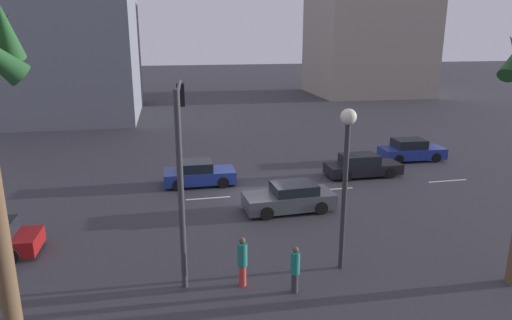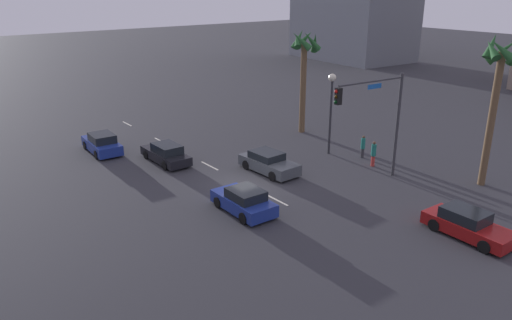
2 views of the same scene
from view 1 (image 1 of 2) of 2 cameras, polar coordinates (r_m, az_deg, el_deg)
The scene contains 14 objects.
ground_plane at distance 24.75m, azimuth 0.45°, elevation -4.32°, with size 220.00×220.00×0.00m, color #333338.
lane_stripe_1 at distance 29.27m, azimuth 22.67°, elevation -2.41°, with size 2.47×0.14×0.01m, color silver.
lane_stripe_2 at distance 25.98m, azimuth 9.75°, elevation -3.57°, with size 2.11×0.14×0.01m, color silver.
lane_stripe_3 at distance 24.33m, azimuth -5.94°, elevation -4.74°, with size 2.35×0.14×0.01m, color silver.
car_0 at distance 33.08m, azimuth 18.70°, elevation 1.13°, with size 4.38×2.08×1.47m.
car_1 at distance 22.46m, azimuth 4.21°, elevation -4.72°, with size 4.42×2.08×1.36m.
car_2 at distance 26.40m, azimuth -7.14°, elevation -1.72°, with size 4.03×2.00×1.38m.
car_3 at distance 28.51m, azimuth 13.02°, elevation -0.74°, with size 4.54×1.83×1.36m.
traffic_signal at distance 16.40m, azimuth -9.36°, elevation 1.88°, with size 0.66×5.54×6.72m.
streetlamp at distance 16.17m, azimuth 11.14°, elevation 0.15°, with size 0.56×0.56×5.92m.
pedestrian_0 at distance 15.58m, azimuth 4.87°, elevation -13.24°, with size 0.43×0.43×1.66m.
pedestrian_1 at distance 15.89m, azimuth -1.71°, elevation -12.34°, with size 0.43×0.43×1.78m.
building_1 at distance 53.35m, azimuth -25.84°, elevation 15.06°, with size 19.71×17.71×18.88m, color slate.
building_3 at distance 68.89m, azimuth 13.66°, elevation 14.42°, with size 14.96×14.12×15.48m, color #9E9384.
Camera 1 is at (5.10, 22.75, 8.31)m, focal length 32.23 mm.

